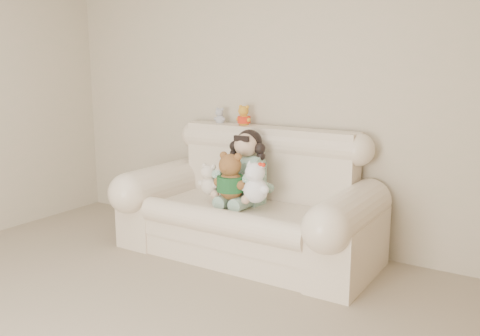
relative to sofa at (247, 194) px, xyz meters
name	(u,v)px	position (x,y,z in m)	size (l,w,h in m)	color
wall_back	(272,93)	(-0.05, 0.50, 0.78)	(4.50, 4.50, 0.00)	#BBB295
sofa	(247,194)	(0.00, 0.00, 0.00)	(2.10, 0.95, 1.03)	beige
seated_child	(246,166)	(-0.05, 0.08, 0.21)	(0.37, 0.45, 0.62)	#2E7A57
brown_teddy	(231,172)	(-0.06, -0.14, 0.21)	(0.28, 0.22, 0.44)	brown
white_cat	(256,178)	(0.15, -0.12, 0.18)	(0.25, 0.19, 0.38)	white
cream_teddy	(209,176)	(-0.29, -0.12, 0.14)	(0.19, 0.15, 0.30)	beige
yellow_mini_bear	(244,114)	(-0.25, 0.36, 0.61)	(0.14, 0.11, 0.22)	gold
grey_mini_plush	(220,115)	(-0.51, 0.37, 0.59)	(0.12, 0.09, 0.18)	#B1B2B8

